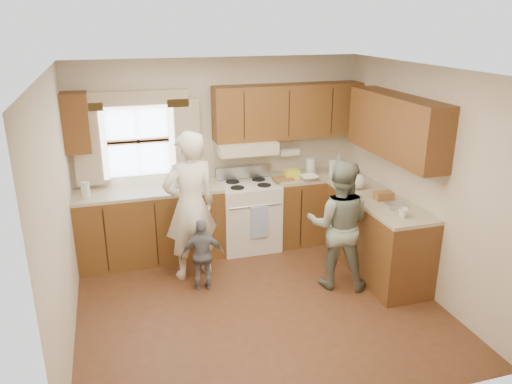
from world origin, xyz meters
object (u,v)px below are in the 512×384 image
object	(u,v)px
woman_right	(339,225)
child	(203,255)
stove	(248,214)
woman_left	(190,206)

from	to	relation	value
woman_right	child	world-z (taller)	woman_right
stove	woman_left	distance (m)	1.13
stove	child	size ratio (longest dim) A/B	1.26
woman_right	child	size ratio (longest dim) A/B	1.77
child	stove	bearing A→B (deg)	-122.58
woman_left	woman_right	world-z (taller)	woman_left
woman_left	child	world-z (taller)	woman_left
woman_left	woman_right	xyz separation A→B (m)	(1.56, -0.70, -0.14)
stove	child	bearing A→B (deg)	-130.26
child	woman_right	bearing A→B (deg)	174.93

